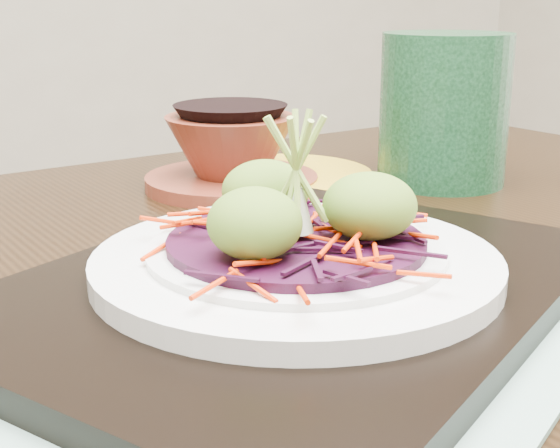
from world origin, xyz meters
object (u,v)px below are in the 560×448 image
yellow_plate (282,177)px  green_jar (444,109)px  white_plate (296,262)px  terracotta_bowl_set (231,156)px  serving_tray (296,287)px

yellow_plate → green_jar: (0.14, -0.07, 0.07)m
white_plate → terracotta_bowl_set: (0.09, 0.29, 0.00)m
white_plate → green_jar: green_jar is taller
serving_tray → green_jar: 0.36m
serving_tray → green_jar: (0.28, 0.21, 0.06)m
green_jar → terracotta_bowl_set: bearing=158.4°
terracotta_bowl_set → white_plate: bearing=-107.6°
terracotta_bowl_set → yellow_plate: size_ratio=1.22×
green_jar → yellow_plate: bearing=151.9°
terracotta_bowl_set → green_jar: 0.21m
yellow_plate → green_jar: bearing=-28.1°
white_plate → green_jar: bearing=36.6°
serving_tray → white_plate: 0.02m
white_plate → serving_tray: bearing=-45.0°
white_plate → terracotta_bowl_set: size_ratio=1.11×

